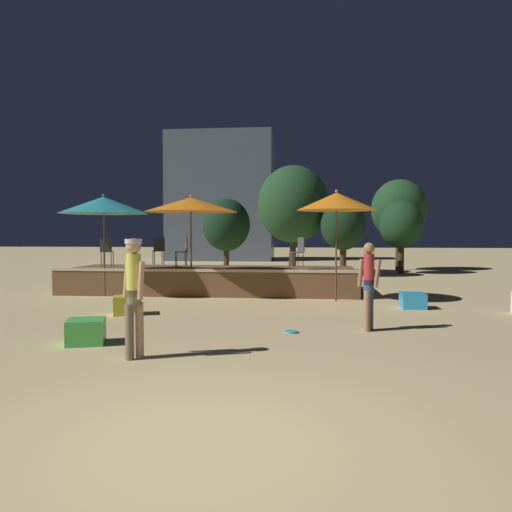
{
  "coord_description": "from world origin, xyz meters",
  "views": [
    {
      "loc": [
        0.9,
        -4.27,
        1.85
      ],
      "look_at": [
        0.0,
        4.71,
        1.44
      ],
      "focal_mm": 35.0,
      "sensor_mm": 36.0,
      "label": 1
    }
  ],
  "objects_px": {
    "cube_seat_3": "(86,331)",
    "cube_seat_0": "(413,301)",
    "frisbee_disc": "(291,332)",
    "background_tree_1": "(401,225)",
    "background_tree_0": "(226,225)",
    "background_tree_4": "(399,210)",
    "background_tree_3": "(343,226)",
    "patio_umbrella_2": "(191,205)",
    "person_0": "(369,283)",
    "bistro_chair_3": "(106,249)",
    "person_1": "(134,290)",
    "patio_umbrella_1": "(336,202)",
    "bistro_chair_1": "(184,249)",
    "patio_umbrella_0": "(104,205)",
    "bistro_chair_0": "(299,249)",
    "cube_seat_2": "(126,305)",
    "background_tree_2": "(293,204)"
  },
  "relations": [
    {
      "from": "frisbee_disc",
      "to": "background_tree_2",
      "type": "distance_m",
      "value": 13.88
    },
    {
      "from": "patio_umbrella_2",
      "to": "background_tree_3",
      "type": "relative_size",
      "value": 0.91
    },
    {
      "from": "person_0",
      "to": "background_tree_4",
      "type": "relative_size",
      "value": 0.37
    },
    {
      "from": "person_0",
      "to": "background_tree_0",
      "type": "height_order",
      "value": "background_tree_0"
    },
    {
      "from": "cube_seat_2",
      "to": "background_tree_1",
      "type": "bearing_deg",
      "value": 55.89
    },
    {
      "from": "bistro_chair_1",
      "to": "bistro_chair_0",
      "type": "bearing_deg",
      "value": 69.3
    },
    {
      "from": "frisbee_disc",
      "to": "background_tree_3",
      "type": "relative_size",
      "value": 0.08
    },
    {
      "from": "cube_seat_3",
      "to": "cube_seat_0",
      "type": "bearing_deg",
      "value": 36.06
    },
    {
      "from": "background_tree_2",
      "to": "background_tree_4",
      "type": "relative_size",
      "value": 1.09
    },
    {
      "from": "bistro_chair_1",
      "to": "background_tree_1",
      "type": "bearing_deg",
      "value": 113.57
    },
    {
      "from": "background_tree_4",
      "to": "bistro_chair_0",
      "type": "bearing_deg",
      "value": -115.13
    },
    {
      "from": "cube_seat_2",
      "to": "background_tree_3",
      "type": "relative_size",
      "value": 0.22
    },
    {
      "from": "patio_umbrella_2",
      "to": "background_tree_2",
      "type": "bearing_deg",
      "value": 72.36
    },
    {
      "from": "cube_seat_0",
      "to": "background_tree_2",
      "type": "height_order",
      "value": "background_tree_2"
    },
    {
      "from": "patio_umbrella_1",
      "to": "background_tree_3",
      "type": "bearing_deg",
      "value": 84.48
    },
    {
      "from": "patio_umbrella_1",
      "to": "cube_seat_2",
      "type": "height_order",
      "value": "patio_umbrella_1"
    },
    {
      "from": "bistro_chair_1",
      "to": "cube_seat_3",
      "type": "bearing_deg",
      "value": -20.79
    },
    {
      "from": "bistro_chair_1",
      "to": "bistro_chair_3",
      "type": "height_order",
      "value": "same"
    },
    {
      "from": "bistro_chair_0",
      "to": "background_tree_1",
      "type": "height_order",
      "value": "background_tree_1"
    },
    {
      "from": "patio_umbrella_2",
      "to": "person_0",
      "type": "bearing_deg",
      "value": -45.66
    },
    {
      "from": "cube_seat_0",
      "to": "background_tree_1",
      "type": "relative_size",
      "value": 0.17
    },
    {
      "from": "background_tree_2",
      "to": "background_tree_3",
      "type": "bearing_deg",
      "value": -28.06
    },
    {
      "from": "cube_seat_0",
      "to": "bistro_chair_3",
      "type": "distance_m",
      "value": 9.19
    },
    {
      "from": "patio_umbrella_0",
      "to": "bistro_chair_1",
      "type": "bearing_deg",
      "value": 27.97
    },
    {
      "from": "person_1",
      "to": "background_tree_0",
      "type": "height_order",
      "value": "background_tree_0"
    },
    {
      "from": "patio_umbrella_2",
      "to": "background_tree_0",
      "type": "height_order",
      "value": "background_tree_0"
    },
    {
      "from": "bistro_chair_1",
      "to": "frisbee_disc",
      "type": "height_order",
      "value": "bistro_chair_1"
    },
    {
      "from": "cube_seat_2",
      "to": "person_0",
      "type": "xyz_separation_m",
      "value": [
        5.26,
        -1.37,
        0.69
      ]
    },
    {
      "from": "cube_seat_3",
      "to": "bistro_chair_1",
      "type": "height_order",
      "value": "bistro_chair_1"
    },
    {
      "from": "background_tree_2",
      "to": "background_tree_4",
      "type": "bearing_deg",
      "value": 27.92
    },
    {
      "from": "background_tree_1",
      "to": "bistro_chair_3",
      "type": "bearing_deg",
      "value": -141.31
    },
    {
      "from": "bistro_chair_0",
      "to": "bistro_chair_3",
      "type": "xyz_separation_m",
      "value": [
        -5.96,
        -0.29,
        0.0
      ]
    },
    {
      "from": "patio_umbrella_0",
      "to": "bistro_chair_1",
      "type": "distance_m",
      "value": 2.71
    },
    {
      "from": "patio_umbrella_0",
      "to": "person_0",
      "type": "height_order",
      "value": "patio_umbrella_0"
    },
    {
      "from": "frisbee_disc",
      "to": "background_tree_1",
      "type": "relative_size",
      "value": 0.07
    },
    {
      "from": "person_0",
      "to": "background_tree_1",
      "type": "height_order",
      "value": "background_tree_1"
    },
    {
      "from": "patio_umbrella_1",
      "to": "cube_seat_3",
      "type": "xyz_separation_m",
      "value": [
        -4.48,
        -5.73,
        -2.5
      ]
    },
    {
      "from": "patio_umbrella_1",
      "to": "frisbee_disc",
      "type": "xyz_separation_m",
      "value": [
        -1.08,
        -4.46,
        -2.69
      ]
    },
    {
      "from": "background_tree_3",
      "to": "cube_seat_0",
      "type": "bearing_deg",
      "value": -83.4
    },
    {
      "from": "patio_umbrella_2",
      "to": "frisbee_disc",
      "type": "bearing_deg",
      "value": -58.35
    },
    {
      "from": "cube_seat_3",
      "to": "bistro_chair_0",
      "type": "relative_size",
      "value": 0.84
    },
    {
      "from": "patio_umbrella_1",
      "to": "bistro_chair_3",
      "type": "height_order",
      "value": "patio_umbrella_1"
    },
    {
      "from": "cube_seat_2",
      "to": "frisbee_disc",
      "type": "distance_m",
      "value": 4.18
    },
    {
      "from": "patio_umbrella_1",
      "to": "patio_umbrella_2",
      "type": "relative_size",
      "value": 1.02
    },
    {
      "from": "cube_seat_3",
      "to": "bistro_chair_0",
      "type": "distance_m",
      "value": 8.13
    },
    {
      "from": "cube_seat_3",
      "to": "background_tree_3",
      "type": "relative_size",
      "value": 0.23
    },
    {
      "from": "bistro_chair_0",
      "to": "bistro_chair_1",
      "type": "relative_size",
      "value": 1.0
    },
    {
      "from": "background_tree_0",
      "to": "background_tree_4",
      "type": "xyz_separation_m",
      "value": [
        8.62,
        0.57,
        0.76
      ]
    },
    {
      "from": "person_1",
      "to": "background_tree_4",
      "type": "relative_size",
      "value": 0.39
    },
    {
      "from": "bistro_chair_1",
      "to": "bistro_chair_3",
      "type": "bearing_deg",
      "value": -106.15
    }
  ]
}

